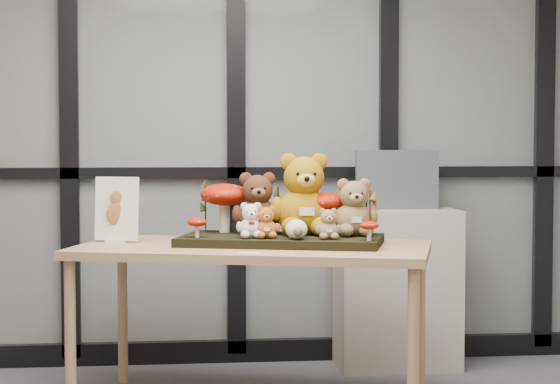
{
  "coord_description": "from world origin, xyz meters",
  "views": [
    {
      "loc": [
        0.08,
        -3.08,
        1.24
      ],
      "look_at": [
        0.58,
        1.48,
        0.99
      ],
      "focal_mm": 65.0,
      "sensor_mm": 36.0,
      "label": 1
    }
  ],
  "objects": [
    {
      "name": "glass_partition",
      "position": [
        -0.0,
        2.47,
        1.42
      ],
      "size": [
        4.9,
        0.06,
        2.78
      ],
      "color": "#2D383F",
      "rests_on": "floor"
    },
    {
      "name": "display_table",
      "position": [
        0.46,
        1.52,
        0.68
      ],
      "size": [
        1.76,
        1.22,
        0.75
      ],
      "rotation": [
        0.0,
        0.0,
        -0.29
      ],
      "color": "#A28257",
      "rests_on": "floor"
    },
    {
      "name": "diorama_tray",
      "position": [
        0.59,
        1.54,
        0.77
      ],
      "size": [
        1.01,
        0.7,
        0.04
      ],
      "primitive_type": "cube",
      "rotation": [
        0.0,
        0.0,
        -0.29
      ],
      "color": "black",
      "rests_on": "display_table"
    },
    {
      "name": "bear_pooh_yellow",
      "position": [
        0.71,
        1.61,
        1.0
      ],
      "size": [
        0.39,
        0.37,
        0.42
      ],
      "primitive_type": null,
      "rotation": [
        0.0,
        0.0,
        -0.29
      ],
      "color": "#A1700A",
      "rests_on": "diorama_tray"
    },
    {
      "name": "bear_brown_medium",
      "position": [
        0.5,
        1.67,
        0.95
      ],
      "size": [
        0.3,
        0.28,
        0.32
      ],
      "primitive_type": null,
      "rotation": [
        0.0,
        0.0,
        -0.29
      ],
      "color": "#472614",
      "rests_on": "diorama_tray"
    },
    {
      "name": "bear_tan_back",
      "position": [
        0.93,
        1.52,
        0.93
      ],
      "size": [
        0.27,
        0.26,
        0.29
      ],
      "primitive_type": null,
      "rotation": [
        0.0,
        0.0,
        -0.29
      ],
      "color": "olive",
      "rests_on": "diorama_tray"
    },
    {
      "name": "bear_small_yellow",
      "position": [
        0.52,
        1.45,
        0.87
      ],
      "size": [
        0.15,
        0.14,
        0.16
      ],
      "primitive_type": null,
      "rotation": [
        0.0,
        0.0,
        -0.29
      ],
      "color": "#AD5C1E",
      "rests_on": "diorama_tray"
    },
    {
      "name": "bear_white_bow",
      "position": [
        0.45,
        1.47,
        0.88
      ],
      "size": [
        0.16,
        0.16,
        0.18
      ],
      "primitive_type": null,
      "rotation": [
        0.0,
        0.0,
        -0.29
      ],
      "color": "white",
      "rests_on": "diorama_tray"
    },
    {
      "name": "bear_beige_small",
      "position": [
        0.79,
        1.38,
        0.86
      ],
      "size": [
        0.14,
        0.13,
        0.15
      ],
      "primitive_type": null,
      "rotation": [
        0.0,
        0.0,
        -0.29
      ],
      "color": "#997B51",
      "rests_on": "diorama_tray"
    },
    {
      "name": "plush_cream_hedgehog",
      "position": [
        0.65,
        1.38,
        0.84
      ],
      "size": [
        0.09,
        0.09,
        0.1
      ],
      "primitive_type": null,
      "rotation": [
        0.0,
        0.0,
        -0.29
      ],
      "color": "white",
      "rests_on": "diorama_tray"
    },
    {
      "name": "mushroom_back_left",
      "position": [
        0.35,
        1.75,
        0.92
      ],
      "size": [
        0.23,
        0.23,
        0.26
      ],
      "primitive_type": null,
      "color": "#9A1404",
      "rests_on": "diorama_tray"
    },
    {
      "name": "mushroom_back_right",
      "position": [
        0.8,
        1.61,
        0.9
      ],
      "size": [
        0.2,
        0.2,
        0.22
      ],
      "primitive_type": null,
      "color": "#9A1404",
      "rests_on": "diorama_tray"
    },
    {
      "name": "mushroom_front_left",
      "position": [
        0.21,
        1.51,
        0.84
      ],
      "size": [
        0.09,
        0.09,
        0.1
      ],
      "primitive_type": null,
      "color": "#9A1404",
      "rests_on": "diorama_tray"
    },
    {
      "name": "mushroom_front_right",
      "position": [
        0.96,
        1.29,
        0.84
      ],
      "size": [
        0.09,
        0.09,
        0.1
      ],
      "primitive_type": null,
      "color": "#9A1404",
      "rests_on": "diorama_tray"
    },
    {
      "name": "sprig_green_far_left",
      "position": [
        0.25,
        1.77,
        0.91
      ],
      "size": [
        0.05,
        0.05,
        0.25
      ],
      "primitive_type": null,
      "color": "black",
      "rests_on": "diorama_tray"
    },
    {
      "name": "sprig_green_mid_left",
      "position": [
        0.38,
        1.78,
        0.89
      ],
      "size": [
        0.05,
        0.05,
        0.2
      ],
      "primitive_type": null,
      "color": "black",
      "rests_on": "diorama_tray"
    },
    {
      "name": "sprig_dry_far_right",
      "position": [
        0.99,
        1.53,
        0.91
      ],
      "size": [
        0.05,
        0.05,
        0.25
      ],
      "primitive_type": null,
      "color": "brown",
      "rests_on": "diorama_tray"
    },
    {
      "name": "sprig_dry_mid_right",
      "position": [
        0.98,
        1.41,
        0.89
      ],
      "size": [
        0.05,
        0.05,
        0.21
      ],
      "primitive_type": null,
      "color": "brown",
      "rests_on": "diorama_tray"
    },
    {
      "name": "sprig_green_centre",
      "position": [
        0.6,
        1.73,
        0.9
      ],
      "size": [
        0.05,
        0.05,
        0.22
      ],
      "primitive_type": null,
      "color": "black",
      "rests_on": "diorama_tray"
    },
    {
      "name": "sign_holder",
      "position": [
        -0.16,
        1.73,
        0.89
      ],
      "size": [
        0.21,
        0.1,
        0.31
      ],
      "rotation": [
        0.0,
        0.0,
        -0.35
      ],
      "color": "silver",
      "rests_on": "display_table"
    },
    {
      "name": "label_card",
      "position": [
        0.42,
        1.2,
        0.75
      ],
      "size": [
        0.09,
        0.03,
        0.0
      ],
      "primitive_type": "cube",
      "color": "white",
      "rests_on": "display_table"
    },
    {
      "name": "cabinet",
      "position": [
        1.3,
        2.24,
        0.43
      ],
      "size": [
        0.64,
        0.37,
        0.86
      ],
      "primitive_type": "cube",
      "color": "#9B958A",
      "rests_on": "floor"
    },
    {
      "name": "monitor",
      "position": [
        1.3,
        2.26,
        1.02
      ],
      "size": [
        0.45,
        0.05,
        0.32
      ],
      "color": "#4E5156",
      "rests_on": "cabinet"
    }
  ]
}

